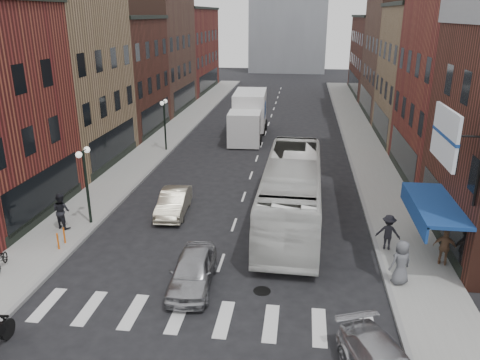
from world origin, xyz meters
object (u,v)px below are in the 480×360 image
bike_rack (61,238)px  ped_right_b (445,247)px  sedan_left_near (193,271)px  ped_right_c (401,262)px  box_truck (249,116)px  ped_left_solo (61,211)px  billboard_sign (447,137)px  streetlamp_near (85,172)px  transit_bus (292,192)px  streetlamp_far (164,115)px  ped_right_a (388,232)px  sedan_left_far (174,202)px  parked_bicycle (1,260)px

bike_rack → ped_right_b: bearing=2.0°
bike_rack → sedan_left_near: sedan_left_near is taller
ped_right_b → ped_right_c: ped_right_c is taller
box_truck → ped_left_solo: bearing=-111.7°
box_truck → sedan_left_near: size_ratio=2.18×
billboard_sign → streetlamp_near: bearing=167.7°
billboard_sign → transit_bus: billboard_sign is taller
streetlamp_far → box_truck: streetlamp_far is taller
bike_rack → ped_right_a: bearing=6.7°
bike_rack → streetlamp_near: bearing=85.8°
ped_right_a → ped_right_b: bearing=163.8°
box_truck → ped_right_a: size_ratio=5.34×
bike_rack → transit_bus: (10.51, 4.53, 1.14)m
billboard_sign → transit_bus: 8.97m
streetlamp_near → box_truck: 20.42m
ped_right_b → bike_rack: bearing=21.5°
streetlamp_far → ped_left_solo: 14.96m
transit_bus → sedan_left_near: transit_bus is taller
ped_left_solo → ped_right_a: ped_left_solo is taller
box_truck → ped_right_c: (8.84, -23.39, -0.82)m
streetlamp_far → sedan_left_near: 20.23m
ped_right_c → box_truck: bearing=-96.0°
billboard_sign → sedan_left_near: size_ratio=0.90×
sedan_left_near → ped_right_c: ped_right_c is taller
streetlamp_far → bike_rack: size_ratio=5.14×
billboard_sign → bike_rack: bearing=177.2°
sedan_left_far → ped_right_c: size_ratio=2.15×
box_truck → sedan_left_near: bearing=-91.0°
streetlamp_near → transit_bus: (10.31, 1.83, -1.22)m
billboard_sign → bike_rack: 17.14m
transit_bus → ped_left_solo: 11.73m
streetlamp_near → ped_right_a: bearing=-3.6°
parked_bicycle → streetlamp_near: bearing=53.0°
bike_rack → transit_bus: 11.50m
sedan_left_far → parked_bicycle: (-5.63, -6.96, -0.12)m
ped_right_b → sedan_left_far: bearing=2.1°
billboard_sign → ped_right_c: size_ratio=1.98×
sedan_left_near → ped_right_b: size_ratio=2.51×
billboard_sign → sedan_left_near: bearing=-171.0°
streetlamp_far → ped_right_a: streetlamp_far is taller
sedan_left_near → billboard_sign: bearing=5.8°
billboard_sign → streetlamp_far: size_ratio=0.90×
streetlamp_far → ped_left_solo: streetlamp_far is taller
ped_left_solo → ped_right_a: size_ratio=1.10×
box_truck → parked_bicycle: box_truck is taller
bike_rack → ped_right_c: bearing=-4.6°
streetlamp_near → ped_left_solo: size_ratio=2.22×
streetlamp_near → bike_rack: streetlamp_near is taller
billboard_sign → streetlamp_near: 16.68m
billboard_sign → ped_right_b: 5.45m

